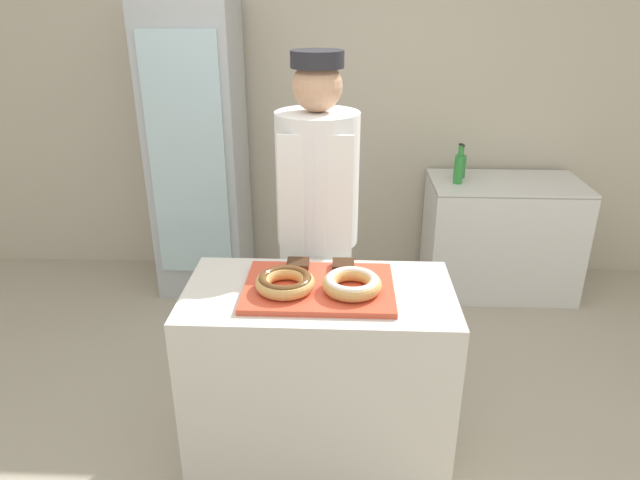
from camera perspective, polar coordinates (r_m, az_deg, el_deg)
ground_plane at (r=2.87m, az=-0.10°, el=-21.06°), size 14.00×14.00×0.00m
wall_back at (r=4.23m, az=1.26°, el=14.42°), size 8.00×0.06×2.70m
display_counter at (r=2.57m, az=-0.10°, el=-13.89°), size 1.10×0.58×0.90m
serving_tray at (r=2.32m, az=-0.11°, el=-4.79°), size 0.60×0.43×0.02m
donut_chocolate_glaze at (r=2.27m, az=-3.52°, el=-4.18°), size 0.24×0.24×0.06m
donut_light_glaze at (r=2.26m, az=3.21°, el=-4.32°), size 0.24×0.24×0.06m
brownie_back_left at (r=2.45m, az=-2.22°, el=-2.46°), size 0.09×0.09×0.03m
brownie_back_right at (r=2.44m, az=2.34°, el=-2.55°), size 0.09×0.09×0.03m
baker_person at (r=2.86m, az=-0.26°, el=1.41°), size 0.40×0.40×1.78m
beverage_fridge at (r=4.07m, az=-12.04°, el=8.41°), size 0.60×0.59×1.98m
chest_freezer at (r=4.29m, az=17.58°, el=0.41°), size 1.04×0.60×0.82m
bottle_green at (r=4.13m, az=13.83°, el=7.31°), size 0.08×0.08×0.23m
bottle_green_b at (r=3.99m, az=13.71°, el=7.00°), size 0.06×0.06×0.27m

